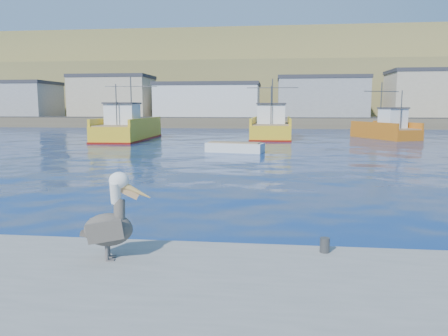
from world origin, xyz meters
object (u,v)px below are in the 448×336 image
object	(u,v)px
trawler_yellow_a	(128,129)
pelican	(111,222)
skiff_mid	(235,148)
trawler_yellow_b	(271,128)
boat_orange	(386,129)

from	to	relation	value
trawler_yellow_a	pelican	size ratio (longest dim) A/B	7.35
skiff_mid	pelican	bearing A→B (deg)	-90.25
trawler_yellow_b	pelican	size ratio (longest dim) A/B	7.20
pelican	trawler_yellow_b	bearing A→B (deg)	86.16
skiff_mid	trawler_yellow_a	bearing A→B (deg)	137.27
skiff_mid	pelican	xyz separation A→B (m)	(-0.11, -25.03, 0.92)
trawler_yellow_a	pelican	bearing A→B (deg)	-71.51
trawler_yellow_a	trawler_yellow_b	size ratio (longest dim) A/B	1.02
boat_orange	pelican	size ratio (longest dim) A/B	5.27
trawler_yellow_a	trawler_yellow_b	world-z (taller)	trawler_yellow_a
trawler_yellow_b	boat_orange	distance (m)	12.37
trawler_yellow_b	trawler_yellow_a	bearing A→B (deg)	-163.09
trawler_yellow_a	skiff_mid	xyz separation A→B (m)	(12.28, -11.34, -0.80)
trawler_yellow_b	skiff_mid	size ratio (longest dim) A/B	2.69
skiff_mid	pelican	size ratio (longest dim) A/B	2.68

